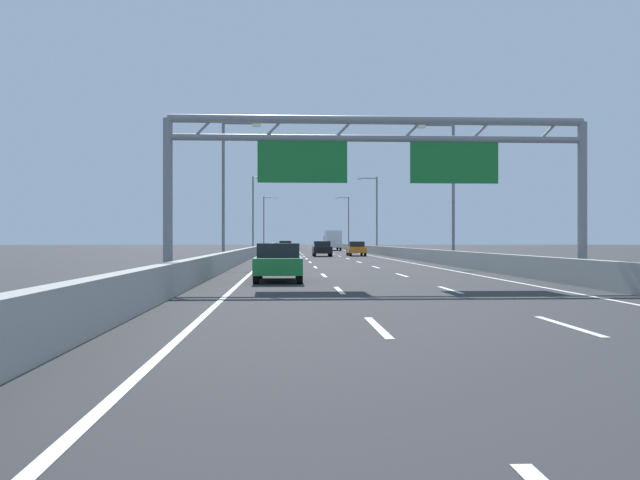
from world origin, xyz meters
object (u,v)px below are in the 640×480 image
(streetlamp_right_distant, at_px, (347,219))
(black_car, at_px, (322,249))
(orange_car, at_px, (356,248))
(white_car, at_px, (286,245))
(streetlamp_right_mid, at_px, (450,184))
(box_truck, at_px, (333,240))
(streetlamp_left_distant, at_px, (265,219))
(streetlamp_left_mid, at_px, (227,183))
(streetlamp_right_far, at_px, (375,210))
(sign_gantry, at_px, (378,156))
(green_car, at_px, (278,262))
(silver_car, at_px, (285,246))
(streetlamp_left_far, at_px, (255,210))

(streetlamp_right_distant, distance_m, black_car, 54.82)
(orange_car, xyz_separation_m, white_car, (-7.30, 45.41, -0.00))
(streetlamp_right_mid, distance_m, box_truck, 60.86)
(streetlamp_right_mid, relative_size, streetlamp_left_distant, 1.00)
(streetlamp_right_distant, distance_m, box_truck, 16.14)
(streetlamp_left_mid, bearing_deg, black_car, 71.06)
(streetlamp_right_far, bearing_deg, white_car, 109.75)
(sign_gantry, bearing_deg, streetlamp_right_mid, 68.43)
(black_car, height_order, green_car, black_car)
(streetlamp_right_mid, distance_m, black_car, 23.47)
(black_car, relative_size, silver_car, 0.94)
(streetlamp_right_distant, height_order, orange_car, streetlamp_right_distant)
(sign_gantry, relative_size, streetlamp_left_far, 1.71)
(streetlamp_left_far, bearing_deg, green_car, -86.26)
(streetlamp_right_distant, xyz_separation_m, black_car, (-7.46, -54.11, -4.63))
(streetlamp_left_far, height_order, box_truck, streetlamp_left_far)
(orange_car, bearing_deg, streetlamp_right_far, 74.94)
(streetlamp_right_mid, xyz_separation_m, streetlamp_right_distant, (0.00, 75.88, 0.00))
(green_car, height_order, white_car, green_car)
(black_car, bearing_deg, streetlamp_right_far, 65.23)
(green_car, bearing_deg, white_car, 89.91)
(orange_car, bearing_deg, black_car, -153.03)
(black_car, distance_m, silver_car, 27.13)
(sign_gantry, xyz_separation_m, white_car, (-3.69, 87.89, -4.06))
(box_truck, bearing_deg, silver_car, -121.87)
(black_car, height_order, white_car, black_car)
(streetlamp_left_distant, height_order, black_car, streetlamp_left_distant)
(white_car, bearing_deg, silver_car, -90.13)
(black_car, bearing_deg, streetlamp_right_distant, 82.15)
(streetlamp_right_distant, bearing_deg, silver_car, -112.35)
(black_car, height_order, silver_car, silver_car)
(orange_car, relative_size, green_car, 0.94)
(streetlamp_right_far, xyz_separation_m, orange_car, (-3.86, -14.34, -4.64))
(streetlamp_right_mid, relative_size, silver_car, 2.06)
(streetlamp_right_mid, bearing_deg, sign_gantry, -111.57)
(white_car, relative_size, box_truck, 0.53)
(streetlamp_right_far, relative_size, silver_car, 2.06)
(white_car, bearing_deg, box_truck, -48.51)
(streetlamp_left_mid, relative_size, black_car, 2.19)
(orange_car, distance_m, white_car, 45.99)
(green_car, xyz_separation_m, white_car, (0.13, 86.81, -0.00))
(streetlamp_left_far, relative_size, silver_car, 2.06)
(streetlamp_right_mid, distance_m, streetlamp_right_distant, 75.88)
(orange_car, xyz_separation_m, silver_car, (-7.34, 25.04, 0.02))
(streetlamp_left_mid, height_order, white_car, streetlamp_left_mid)
(black_car, distance_m, box_truck, 39.05)
(streetlamp_right_far, xyz_separation_m, silver_car, (-11.20, 10.70, -4.62))
(silver_car, bearing_deg, green_car, -90.07)
(sign_gantry, bearing_deg, box_truck, 87.32)
(streetlamp_left_far, xyz_separation_m, streetlamp_right_distant, (14.93, 37.94, 0.00))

